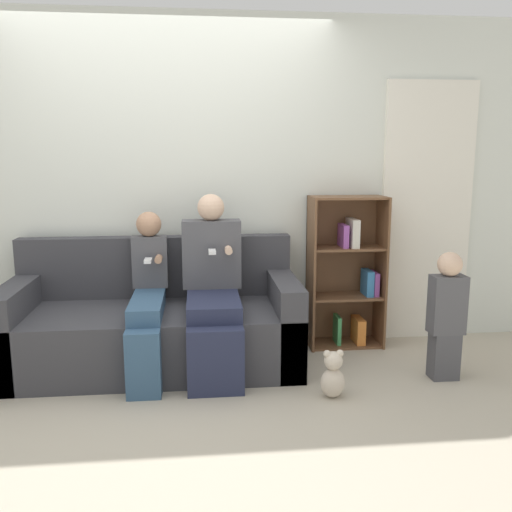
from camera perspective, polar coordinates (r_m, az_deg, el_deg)
name	(u,v)px	position (r m, az deg, el deg)	size (l,w,h in m)	color
ground_plane	(166,396)	(3.59, -9.45, -14.31)	(14.00, 14.00, 0.00)	#B2A893
back_wall	(168,185)	(4.26, -9.21, 7.40)	(10.00, 0.06, 2.55)	silver
curtain_panel	(426,213)	(4.60, 17.49, 4.31)	(0.74, 0.04, 2.08)	silver
couch	(155,327)	(3.98, -10.58, -7.35)	(2.04, 0.87, 0.89)	#38383D
adult_seated	(213,283)	(3.80, -4.57, -2.81)	(0.42, 0.83, 1.23)	#232842
child_seated	(147,295)	(3.79, -11.37, -4.07)	(0.25, 0.86, 1.10)	#335170
toddler_standing	(447,314)	(3.86, 19.43, -5.81)	(0.23, 0.16, 0.88)	#47474C
bookshelf	(347,273)	(4.35, 9.57, -1.81)	(0.58, 0.31, 1.19)	brown
teddy_bear	(333,375)	(3.50, 8.10, -12.32)	(0.15, 0.13, 0.31)	beige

